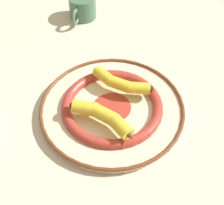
{
  "coord_description": "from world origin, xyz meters",
  "views": [
    {
      "loc": [
        -0.23,
        -0.48,
        0.65
      ],
      "look_at": [
        -0.03,
        0.02,
        0.04
      ],
      "focal_mm": 50.0,
      "sensor_mm": 36.0,
      "label": 1
    }
  ],
  "objects_px": {
    "banana_a": "(104,117)",
    "banana_b": "(119,82)",
    "coffee_mug": "(82,7)",
    "decorative_bowl": "(112,108)"
  },
  "relations": [
    {
      "from": "banana_a",
      "to": "banana_b",
      "type": "height_order",
      "value": "banana_a"
    },
    {
      "from": "banana_b",
      "to": "coffee_mug",
      "type": "height_order",
      "value": "coffee_mug"
    },
    {
      "from": "banana_b",
      "to": "banana_a",
      "type": "bearing_deg",
      "value": -81.54
    },
    {
      "from": "decorative_bowl",
      "to": "banana_b",
      "type": "xyz_separation_m",
      "value": [
        0.04,
        0.05,
        0.04
      ]
    },
    {
      "from": "decorative_bowl",
      "to": "coffee_mug",
      "type": "relative_size",
      "value": 3.11
    },
    {
      "from": "decorative_bowl",
      "to": "coffee_mug",
      "type": "height_order",
      "value": "coffee_mug"
    },
    {
      "from": "coffee_mug",
      "to": "banana_a",
      "type": "bearing_deg",
      "value": 25.24
    },
    {
      "from": "decorative_bowl",
      "to": "banana_a",
      "type": "xyz_separation_m",
      "value": [
        -0.04,
        -0.05,
        0.04
      ]
    },
    {
      "from": "decorative_bowl",
      "to": "banana_a",
      "type": "relative_size",
      "value": 2.3
    },
    {
      "from": "banana_a",
      "to": "banana_b",
      "type": "distance_m",
      "value": 0.13
    }
  ]
}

